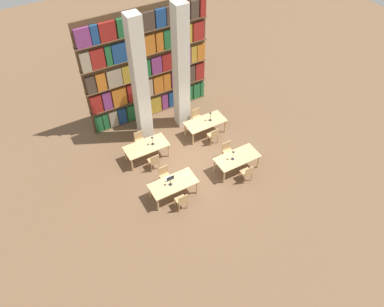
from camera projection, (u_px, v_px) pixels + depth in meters
name	position (u px, v px, depth m)	size (l,w,h in m)	color
ground_plane	(191.00, 162.00, 16.52)	(40.00, 40.00, 0.00)	brown
bookshelf_bank	(148.00, 67.00, 17.03)	(6.04, 0.35, 5.50)	brown
pillar_left	(140.00, 83.00, 15.59)	(0.58, 0.58, 6.00)	beige
pillar_center	(181.00, 70.00, 16.27)	(0.58, 0.58, 6.00)	beige
reading_table_0	(173.00, 184.00, 14.78)	(1.90, 0.92, 0.74)	tan
chair_0	(182.00, 200.00, 14.45)	(0.42, 0.40, 0.88)	tan
chair_1	(165.00, 175.00, 15.35)	(0.42, 0.40, 0.88)	tan
desk_lamp_0	(170.00, 179.00, 14.43)	(0.14, 0.14, 0.49)	#232328
laptop	(170.00, 178.00, 14.85)	(0.32, 0.22, 0.21)	silver
reading_table_1	(237.00, 158.00, 15.77)	(1.90, 0.92, 0.74)	tan
chair_2	(247.00, 173.00, 15.45)	(0.42, 0.40, 0.88)	tan
chair_3	(227.00, 150.00, 16.36)	(0.42, 0.40, 0.88)	tan
desk_lamp_1	(233.00, 154.00, 15.40)	(0.14, 0.14, 0.49)	#232328
reading_table_2	(146.00, 147.00, 16.24)	(1.90, 0.92, 0.74)	tan
chair_4	(154.00, 161.00, 15.92)	(0.42, 0.40, 0.88)	tan
chair_5	(140.00, 140.00, 16.82)	(0.42, 0.40, 0.88)	tan
desk_lamp_2	(152.00, 139.00, 16.05)	(0.14, 0.14, 0.45)	#232328
reading_table_3	(205.00, 123.00, 17.37)	(1.90, 0.92, 0.74)	tan
chair_6	(213.00, 135.00, 17.05)	(0.42, 0.40, 0.88)	tan
chair_7	(197.00, 117.00, 17.95)	(0.42, 0.40, 0.88)	tan
desk_lamp_3	(210.00, 115.00, 17.14)	(0.14, 0.14, 0.49)	#232328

